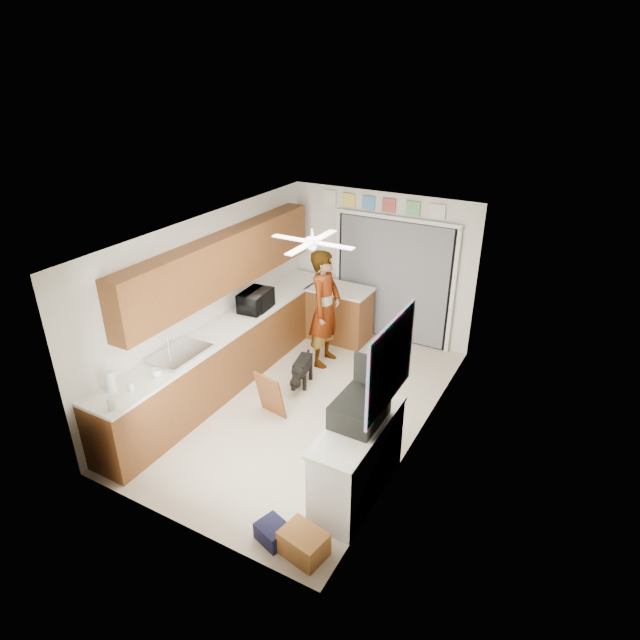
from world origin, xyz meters
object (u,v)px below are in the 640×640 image
at_px(suitcase, 359,410).
at_px(cardboard_box, 304,544).
at_px(cup, 157,373).
at_px(man, 325,309).
at_px(dog, 303,370).
at_px(navy_crate, 273,532).
at_px(microwave, 256,301).
at_px(paper_towel_roll, 110,381).

xyz_separation_m(suitcase, cardboard_box, (-0.07, -1.06, -0.94)).
xyz_separation_m(cup, man, (0.84, 2.69, -0.06)).
height_order(cup, dog, cup).
distance_m(navy_crate, dog, 2.90).
height_order(cup, man, man).
height_order(cup, cardboard_box, cup).
bearing_deg(microwave, cardboard_box, -143.92).
relative_size(paper_towel_roll, navy_crate, 0.77).
distance_m(cardboard_box, man, 3.81).
relative_size(paper_towel_roll, suitcase, 0.40).
xyz_separation_m(microwave, cup, (0.05, -2.14, -0.10)).
height_order(cardboard_box, dog, dog).
distance_m(suitcase, man, 2.85).
xyz_separation_m(cardboard_box, man, (-1.59, 3.37, 0.80)).
relative_size(paper_towel_roll, man, 0.13).
height_order(cup, navy_crate, cup).
relative_size(cardboard_box, navy_crate, 1.37).
height_order(cup, suitcase, suitcase).
height_order(paper_towel_roll, suitcase, suitcase).
height_order(navy_crate, man, man).
bearing_deg(paper_towel_roll, cardboard_box, -4.32).
relative_size(cup, suitcase, 0.20).
xyz_separation_m(paper_towel_roll, navy_crate, (2.32, -0.20, -0.97)).
relative_size(navy_crate, dog, 0.52).
xyz_separation_m(microwave, suitcase, (2.55, -1.76, -0.02)).
xyz_separation_m(cardboard_box, dog, (-1.56, 2.63, 0.10)).
distance_m(cup, navy_crate, 2.36).
distance_m(microwave, man, 1.06).
distance_m(man, dog, 1.01).
relative_size(cup, man, 0.07).
bearing_deg(paper_towel_roll, microwave, 85.83).
bearing_deg(paper_towel_roll, dog, 65.42).
bearing_deg(microwave, cup, 176.19).
distance_m(microwave, navy_crate, 3.67).
bearing_deg(microwave, navy_crate, -148.25).
distance_m(paper_towel_roll, cardboard_box, 2.84).
bearing_deg(man, paper_towel_roll, 157.02).
relative_size(cardboard_box, dog, 0.72).
relative_size(cup, cardboard_box, 0.28).
height_order(cardboard_box, man, man).
bearing_deg(cup, navy_crate, -18.10).
distance_m(cardboard_box, navy_crate, 0.36).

